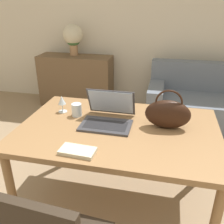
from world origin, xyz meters
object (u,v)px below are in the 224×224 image
Objects in this scene: couch at (222,106)px; laptop at (108,114)px; flower_vase at (73,37)px; handbag at (168,114)px; drinking_glass at (77,110)px; wine_glass at (62,101)px.

laptop is at bearing -124.87° from couch.
handbag is at bearing -53.83° from flower_vase.
handbag is (-0.73, -1.69, 0.59)m from couch.
couch is at bearing -8.73° from flower_vase.
handbag is at bearing -113.52° from couch.
drinking_glass is (-1.45, -1.64, 0.52)m from couch.
flower_vase is (-0.63, 1.94, 0.23)m from wine_glass.
laptop is at bearing 179.85° from handbag.
wine_glass is 0.86m from handbag.
wine_glass is (-0.14, 0.04, 0.04)m from drinking_glass.
laptop is 3.64× the size of drinking_glass.
wine_glass is 0.44× the size of handbag.
laptop is 0.43m from wine_glass.
couch is at bearing 55.13° from laptop.
flower_vase reaches higher than laptop.
drinking_glass is at bearing -17.43° from wine_glass.
couch is 19.23× the size of drinking_glass.
couch is 2.38m from flower_vase.
laptop reaches higher than wine_glass.
flower_vase is at bearing 117.22° from laptop.
handbag is 2.52m from flower_vase.
handbag is at bearing -3.72° from drinking_glass.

